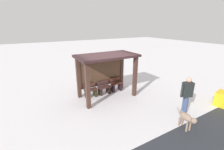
{
  "coord_description": "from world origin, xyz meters",
  "views": [
    {
      "loc": [
        -3.48,
        -6.53,
        3.67
      ],
      "look_at": [
        0.16,
        -0.24,
        1.24
      ],
      "focal_mm": 24.28,
      "sensor_mm": 36.0,
      "label": 1
    }
  ],
  "objects_px": {
    "bench_center_inside": "(104,89)",
    "bench_right_inside": "(116,85)",
    "dog": "(187,118)",
    "bench_left_inside": "(91,92)",
    "person_walking": "(187,93)",
    "bus_shelter": "(105,65)",
    "grit_bin": "(223,99)"
  },
  "relations": [
    {
      "from": "bench_center_inside",
      "to": "bench_right_inside",
      "type": "height_order",
      "value": "bench_right_inside"
    },
    {
      "from": "bench_center_inside",
      "to": "dog",
      "type": "xyz_separation_m",
      "value": [
        1.22,
        -4.18,
        0.16
      ]
    },
    {
      "from": "bench_left_inside",
      "to": "bench_center_inside",
      "type": "distance_m",
      "value": 0.79
    },
    {
      "from": "bench_left_inside",
      "to": "person_walking",
      "type": "height_order",
      "value": "person_walking"
    },
    {
      "from": "bench_left_inside",
      "to": "bench_right_inside",
      "type": "relative_size",
      "value": 0.94
    },
    {
      "from": "bench_right_inside",
      "to": "person_walking",
      "type": "distance_m",
      "value": 3.76
    },
    {
      "from": "person_walking",
      "to": "dog",
      "type": "height_order",
      "value": "person_walking"
    },
    {
      "from": "bench_center_inside",
      "to": "dog",
      "type": "relative_size",
      "value": 0.8
    },
    {
      "from": "bus_shelter",
      "to": "bench_center_inside",
      "type": "bearing_deg",
      "value": 90.0
    },
    {
      "from": "bus_shelter",
      "to": "grit_bin",
      "type": "distance_m",
      "value": 5.85
    },
    {
      "from": "bench_center_inside",
      "to": "grit_bin",
      "type": "xyz_separation_m",
      "value": [
        4.28,
        -3.95,
        0.04
      ]
    },
    {
      "from": "bench_right_inside",
      "to": "grit_bin",
      "type": "relative_size",
      "value": 1.11
    },
    {
      "from": "grit_bin",
      "to": "bench_center_inside",
      "type": "bearing_deg",
      "value": 137.28
    },
    {
      "from": "bus_shelter",
      "to": "bench_right_inside",
      "type": "distance_m",
      "value": 1.58
    },
    {
      "from": "person_walking",
      "to": "grit_bin",
      "type": "distance_m",
      "value": 2.29
    },
    {
      "from": "dog",
      "to": "grit_bin",
      "type": "bearing_deg",
      "value": 4.23
    },
    {
      "from": "bench_right_inside",
      "to": "bench_left_inside",
      "type": "bearing_deg",
      "value": 179.97
    },
    {
      "from": "bench_left_inside",
      "to": "grit_bin",
      "type": "xyz_separation_m",
      "value": [
        5.07,
        -3.95,
        0.03
      ]
    },
    {
      "from": "bus_shelter",
      "to": "bench_left_inside",
      "type": "xyz_separation_m",
      "value": [
        -0.79,
        0.19,
        -1.38
      ]
    },
    {
      "from": "grit_bin",
      "to": "bench_left_inside",
      "type": "bearing_deg",
      "value": 142.1
    },
    {
      "from": "person_walking",
      "to": "bench_center_inside",
      "type": "bearing_deg",
      "value": 121.6
    },
    {
      "from": "bench_right_inside",
      "to": "dog",
      "type": "bearing_deg",
      "value": -84.21
    },
    {
      "from": "bench_right_inside",
      "to": "person_walking",
      "type": "bearing_deg",
      "value": -68.89
    },
    {
      "from": "person_walking",
      "to": "grit_bin",
      "type": "relative_size",
      "value": 2.34
    },
    {
      "from": "dog",
      "to": "grit_bin",
      "type": "height_order",
      "value": "grit_bin"
    },
    {
      "from": "bus_shelter",
      "to": "grit_bin",
      "type": "bearing_deg",
      "value": -41.29
    },
    {
      "from": "person_walking",
      "to": "bench_right_inside",
      "type": "bearing_deg",
      "value": 111.11
    },
    {
      "from": "bench_center_inside",
      "to": "dog",
      "type": "bearing_deg",
      "value": -73.75
    },
    {
      "from": "bench_center_inside",
      "to": "grit_bin",
      "type": "relative_size",
      "value": 1.02
    },
    {
      "from": "bench_right_inside",
      "to": "grit_bin",
      "type": "xyz_separation_m",
      "value": [
        3.48,
        -3.95,
        0.01
      ]
    },
    {
      "from": "bus_shelter",
      "to": "dog",
      "type": "relative_size",
      "value": 3.38
    },
    {
      "from": "bench_right_inside",
      "to": "person_walking",
      "type": "xyz_separation_m",
      "value": [
        1.34,
        -3.46,
        0.63
      ]
    }
  ]
}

